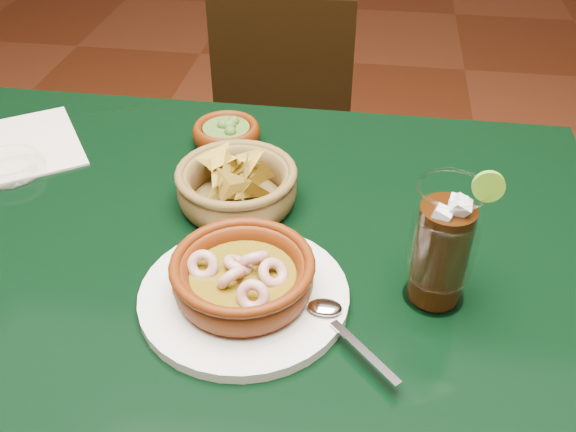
# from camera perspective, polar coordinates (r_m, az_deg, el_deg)

# --- Properties ---
(dining_table) EXTENTS (1.20, 0.80, 0.75)m
(dining_table) POSITION_cam_1_polar(r_m,az_deg,el_deg) (1.00, -7.83, -5.86)
(dining_table) COLOR black
(dining_table) RESTS_ON ground
(dining_chair) EXTENTS (0.40, 0.40, 0.82)m
(dining_chair) POSITION_cam_1_polar(r_m,az_deg,el_deg) (1.67, -0.87, 5.51)
(dining_chair) COLOR black
(dining_chair) RESTS_ON ground
(shrimp_plate) EXTENTS (0.33, 0.27, 0.08)m
(shrimp_plate) POSITION_cam_1_polar(r_m,az_deg,el_deg) (0.80, -3.96, -5.82)
(shrimp_plate) COLOR silver
(shrimp_plate) RESTS_ON dining_table
(chip_basket) EXTENTS (0.21, 0.21, 0.12)m
(chip_basket) POSITION_cam_1_polar(r_m,az_deg,el_deg) (0.97, -4.56, 2.74)
(chip_basket) COLOR brown
(chip_basket) RESTS_ON dining_table
(guacamole_ramekin) EXTENTS (0.14, 0.14, 0.05)m
(guacamole_ramekin) POSITION_cam_1_polar(r_m,az_deg,el_deg) (1.12, -5.48, 7.35)
(guacamole_ramekin) COLOR #4A1A04
(guacamole_ramekin) RESTS_ON dining_table
(cola_drink) EXTENTS (0.17, 0.17, 0.19)m
(cola_drink) POSITION_cam_1_polar(r_m,az_deg,el_deg) (0.79, 13.56, -2.62)
(cola_drink) COLOR white
(cola_drink) RESTS_ON dining_table
(glass_ashtray) EXTENTS (0.12, 0.12, 0.03)m
(glass_ashtray) POSITION_cam_1_polar(r_m,az_deg,el_deg) (1.14, -23.51, 4.04)
(glass_ashtray) COLOR white
(glass_ashtray) RESTS_ON dining_table
(paper_menu) EXTENTS (0.26, 0.28, 0.00)m
(paper_menu) POSITION_cam_1_polar(r_m,az_deg,el_deg) (1.21, -22.17, 5.91)
(paper_menu) COLOR beige
(paper_menu) RESTS_ON dining_table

